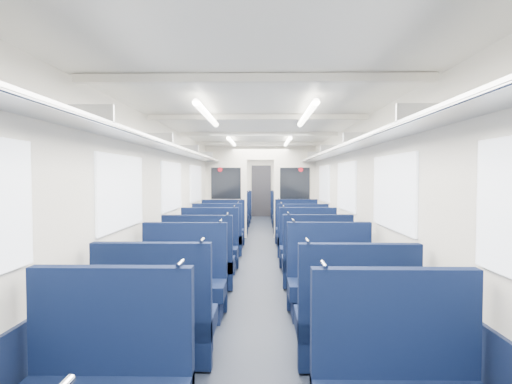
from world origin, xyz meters
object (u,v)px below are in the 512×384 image
seat_17 (302,240)px  seat_12 (199,265)px  seat_13 (316,264)px  seat_20 (230,222)px  seat_8 (157,325)px  seat_22 (233,217)px  seat_25 (286,214)px  seat_24 (236,213)px  seat_27 (284,211)px  bulkhead (260,190)px  seat_21 (291,222)px  seat_23 (288,218)px  seat_10 (183,288)px  seat_26 (238,211)px  seat_9 (355,327)px  seat_11 (330,287)px  seat_18 (223,232)px  end_door (261,191)px  seat_19 (297,231)px  seat_14 (209,251)px  seat_16 (218,239)px  seat_15 (309,251)px

seat_17 → seat_12: bearing=-126.3°
seat_13 → seat_20: same height
seat_8 → seat_12: size_ratio=1.00×
seat_22 → seat_25: (1.66, 1.20, 0.00)m
seat_24 → seat_22: bearing=-90.0°
seat_27 → bulkhead: bearing=-100.9°
seat_21 → seat_23: 1.05m
seat_10 → seat_26: 10.00m
seat_13 → seat_9: bearing=-90.0°
seat_11 → seat_26: size_ratio=1.00×
seat_18 → seat_23: (1.66, 3.22, 0.00)m
bulkhead → seat_11: bulkhead is taller
seat_13 → seat_23: size_ratio=1.00×
seat_11 → seat_23: 7.66m
end_door → seat_11: end_door is taller
bulkhead → seat_22: bulkhead is taller
seat_18 → seat_23: same height
seat_8 → seat_23: same height
seat_19 → seat_25: 4.31m
bulkhead → seat_27: size_ratio=2.58×
seat_9 → seat_10: (-1.66, 1.16, 0.00)m
seat_11 → seat_27: (0.00, 10.15, 0.00)m
seat_8 → seat_22: (0.00, 8.97, 0.00)m
seat_8 → seat_22: bearing=90.0°
seat_8 → seat_14: same height
seat_17 → seat_24: 5.91m
seat_12 → seat_13: (1.66, 0.11, 0.00)m
seat_13 → seat_14: 1.91m
seat_19 → seat_25: (0.00, 4.31, 0.00)m
seat_9 → seat_16: 4.98m
seat_12 → seat_14: (0.00, 1.06, 0.00)m
seat_15 → seat_24: same height
end_door → seat_16: 8.01m
end_door → seat_14: end_door is taller
seat_10 → seat_20: same height
seat_13 → seat_21: (0.00, 5.42, 0.00)m
seat_13 → seat_25: 7.76m
seat_16 → seat_20: size_ratio=1.00×
seat_12 → seat_19: size_ratio=1.00×
seat_17 → seat_24: size_ratio=1.00×
seat_9 → seat_15: size_ratio=1.00×
seat_21 → seat_22: (-1.66, 1.15, 0.00)m
seat_9 → seat_21: same height
seat_8 → seat_14: size_ratio=1.00×
seat_10 → seat_16: (0.00, 3.53, 0.00)m
seat_24 → seat_17: bearing=-73.7°
seat_20 → seat_26: same height
seat_9 → seat_13: size_ratio=1.00×
seat_17 → seat_21: (0.00, 3.27, 0.00)m
seat_15 → seat_17: same height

